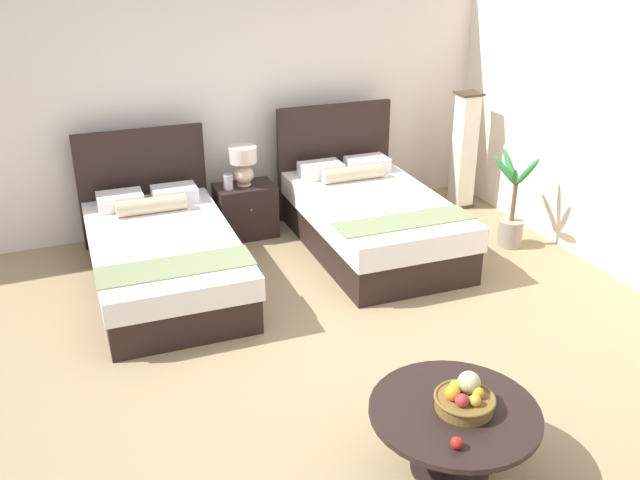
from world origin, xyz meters
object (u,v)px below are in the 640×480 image
Objects in this scene: bed_near_window at (163,254)px; floor_lamp_corner at (464,151)px; vase at (228,182)px; bed_near_corner at (370,218)px; fruit_bowl at (465,398)px; table_lamp at (243,162)px; loose_apple at (457,443)px; potted_palm at (512,216)px; coffee_table at (454,423)px; nightstand at (246,210)px.

floor_lamp_corner is at bearing 10.11° from bed_near_window.
bed_near_window reaches higher than vase.
bed_near_window is 1.14m from vase.
fruit_bowl is at bearing -106.14° from bed_near_corner.
table_lamp reaches higher than loose_apple.
table_lamp is 0.42× the size of potted_palm.
bed_near_window is at bearing 105.89° from loose_apple.
vase is at bearing -161.51° from table_lamp.
bed_near_window is at bearing 110.16° from coffee_table.
potted_palm is (3.38, -0.50, 0.03)m from bed_near_window.
bed_near_corner is 3.61× the size of nightstand.
floor_lamp_corner reaches higher than loose_apple.
potted_palm is at bearing -27.78° from nightstand.
nightstand is 2.55m from floor_lamp_corner.
coffee_table is 2.80× the size of fruit_bowl.
potted_palm is at bearing 49.30° from loose_apple.
vase is 0.16× the size of potted_palm.
bed_near_window is at bearing 111.03° from fruit_bowl.
vase is at bearing 41.14° from bed_near_window.
coffee_table is at bearing -123.19° from floor_lamp_corner.
vase is (-1.23, 0.72, 0.30)m from bed_near_corner.
potted_palm reaches higher than vase.
nightstand is at bearing 92.62° from fruit_bowl.
table_lamp is at bearing 176.63° from floor_lamp_corner.
coffee_table is (1.12, -3.04, 0.06)m from bed_near_window.
floor_lamp_corner is (2.52, -0.13, 0.38)m from nightstand.
fruit_bowl is (0.17, -3.83, -0.28)m from table_lamp.
table_lamp is at bearing 89.29° from loose_apple.
coffee_table is at bearing -88.22° from table_lamp.
nightstand is 8.76× the size of loose_apple.
bed_near_corner is 1.42m from potted_palm.
bed_near_corner reaches higher than fruit_bowl.
nightstand is at bearing 12.56° from vase.
fruit_bowl is 4.37m from floor_lamp_corner.
table_lamp reaches higher than vase.
loose_apple is (-0.05, -4.10, -0.31)m from table_lamp.
coffee_table is 0.76× the size of floor_lamp_corner.
fruit_bowl reaches higher than nightstand.
coffee_table is 4.40m from floor_lamp_corner.
nightstand is 0.51m from table_lamp.
fruit_bowl is at bearing -84.63° from vase.
table_lamp is at bearing 90.00° from nightstand.
bed_near_corner reaches higher than loose_apple.
vase reaches higher than loose_apple.
floor_lamp_corner reaches higher than fruit_bowl.
potted_palm is at bearing -20.40° from bed_near_corner.
loose_apple is 0.07× the size of potted_palm.
bed_near_corner is at bearing -30.30° from vase.
vase reaches higher than fruit_bowl.
floor_lamp_corner is (2.40, 3.67, 0.31)m from coffee_table.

